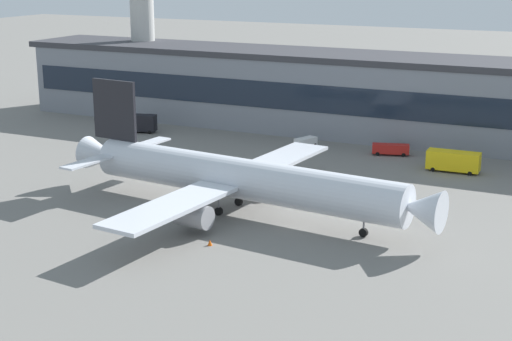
# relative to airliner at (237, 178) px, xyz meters

# --- Properties ---
(ground_plane) EXTENTS (600.00, 600.00, 0.00)m
(ground_plane) POSITION_rel_airliner_xyz_m (9.50, -1.57, -4.83)
(ground_plane) COLOR slate
(terminal_building) EXTENTS (169.00, 17.67, 15.64)m
(terminal_building) POSITION_rel_airliner_xyz_m (9.50, 53.64, 3.01)
(terminal_building) COLOR gray
(terminal_building) RESTS_ON ground_plane
(airliner) EXTENTS (55.76, 47.67, 16.38)m
(airliner) POSITION_rel_airliner_xyz_m (0.00, 0.00, 0.00)
(airliner) COLOR silver
(airliner) RESTS_ON ground_plane
(control_tower) EXTENTS (10.02, 10.02, 37.68)m
(control_tower) POSITION_rel_airliner_xyz_m (-52.88, 57.13, 18.31)
(control_tower) COLOR #B7B7B2
(control_tower) RESTS_ON ground_plane
(belt_loader) EXTENTS (6.70, 3.71, 1.95)m
(belt_loader) POSITION_rel_airliner_xyz_m (9.77, 39.74, -3.68)
(belt_loader) COLOR red
(belt_loader) RESTS_ON ground_plane
(follow_me_car) EXTENTS (3.36, 4.79, 1.85)m
(follow_me_car) POSITION_rel_airliner_xyz_m (-5.63, 38.50, -3.74)
(follow_me_car) COLOR white
(follow_me_car) RESTS_ON ground_plane
(stair_truck) EXTENTS (6.42, 3.87, 3.55)m
(stair_truck) POSITION_rel_airliner_xyz_m (-40.16, 36.25, -2.85)
(stair_truck) COLOR black
(stair_truck) RESTS_ON ground_plane
(fuel_truck) EXTENTS (8.46, 2.98, 3.35)m
(fuel_truck) POSITION_rel_airliner_xyz_m (21.89, 33.52, -2.95)
(fuel_truck) COLOR yellow
(fuel_truck) RESTS_ON ground_plane
(traffic_cone_0) EXTENTS (0.59, 0.59, 0.73)m
(traffic_cone_0) POSITION_rel_airliner_xyz_m (2.76, -12.75, -4.46)
(traffic_cone_0) COLOR #F2590C
(traffic_cone_0) RESTS_ON ground_plane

